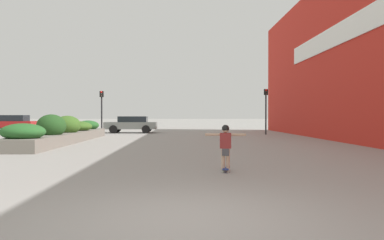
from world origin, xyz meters
The scene contains 10 objects.
ground_plane centered at (0.00, 0.00, 0.00)m, with size 300.00×300.00×0.00m, color gray.
building_wall_right centered at (8.92, 13.66, 4.95)m, with size 0.67×36.44×9.89m.
planter_box centered at (-6.40, 15.18, 0.54)m, with size 1.82×12.82×1.52m.
skateboard centered at (1.10, 4.39, 0.06)m, with size 0.23×0.57×0.09m.
skateboarder centered at (1.10, 4.39, 0.78)m, with size 1.06×0.19×1.14m.
car_leftmost centered at (-4.22, 26.07, 0.75)m, with size 4.25×2.01×1.38m.
car_center_left centered at (-15.79, 30.11, 0.78)m, with size 4.00×1.94×1.49m.
car_center_right centered at (16.80, 27.75, 0.80)m, with size 4.02×2.02×1.53m.
traffic_light_left centered at (-6.15, 23.42, 2.28)m, with size 0.28×0.30×3.32m.
traffic_light_right centered at (6.42, 23.12, 2.37)m, with size 0.28×0.30×3.48m.
Camera 1 is at (-0.05, -5.32, 1.47)m, focal length 35.00 mm.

